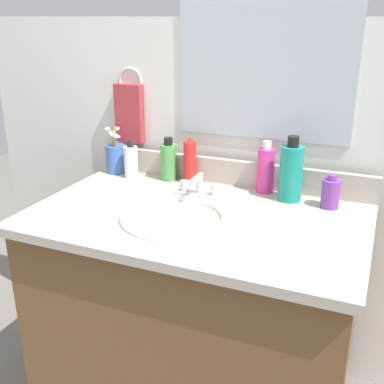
{
  "coord_description": "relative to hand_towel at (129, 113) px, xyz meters",
  "views": [
    {
      "loc": [
        0.5,
        -1.22,
        1.3
      ],
      "look_at": [
        -0.01,
        0.0,
        0.8
      ],
      "focal_mm": 43.9,
      "sensor_mm": 36.0,
      "label": 1
    }
  ],
  "objects": [
    {
      "name": "mirror_panel",
      "position": [
        0.51,
        0.02,
        0.23
      ],
      "size": [
        0.6,
        0.01,
        0.56
      ],
      "primitive_type": "cube",
      "color": "#B2BCC6"
    },
    {
      "name": "countertop",
      "position": [
        0.41,
        -0.32,
        -0.23
      ],
      "size": [
        1.02,
        0.63,
        0.03
      ],
      "primitive_type": "cube",
      "color": "#B2A899",
      "rests_on": "vanity_cabinet"
    },
    {
      "name": "bottle_spray_red",
      "position": [
        0.28,
        -0.06,
        -0.14
      ],
      "size": [
        0.05,
        0.05,
        0.17
      ],
      "color": "red",
      "rests_on": "countertop"
    },
    {
      "name": "faucet",
      "position": [
        0.36,
        -0.19,
        -0.19
      ],
      "size": [
        0.16,
        0.1,
        0.08
      ],
      "color": "silver",
      "rests_on": "countertop"
    },
    {
      "name": "bottle_mouthwash_teal",
      "position": [
        0.65,
        -0.09,
        -0.13
      ],
      "size": [
        0.08,
        0.08,
        0.21
      ],
      "color": "teal",
      "rests_on": "countertop"
    },
    {
      "name": "hand_towel",
      "position": [
        0.0,
        0.0,
        0.0
      ],
      "size": [
        0.11,
        0.04,
        0.22
      ],
      "primitive_type": "cube",
      "color": "#A53338"
    },
    {
      "name": "cup_blue_plastic",
      "position": [
        -0.03,
        -0.06,
        -0.16
      ],
      "size": [
        0.08,
        0.08,
        0.18
      ],
      "color": "#3F66B7",
      "rests_on": "countertop"
    },
    {
      "name": "bottle_toner_green",
      "position": [
        0.19,
        -0.06,
        -0.15
      ],
      "size": [
        0.06,
        0.06,
        0.16
      ],
      "color": "#4C9E4C",
      "rests_on": "countertop"
    },
    {
      "name": "backsplash",
      "position": [
        0.41,
        -0.02,
        -0.17
      ],
      "size": [
        1.02,
        0.02,
        0.09
      ],
      "primitive_type": "cube",
      "color": "#B2A899",
      "rests_on": "countertop"
    },
    {
      "name": "towel_ring",
      "position": [
        0.0,
        0.02,
        0.12
      ],
      "size": [
        0.1,
        0.01,
        0.1
      ],
      "primitive_type": "torus",
      "rotation": [
        1.57,
        0.0,
        0.0
      ],
      "color": "silver"
    },
    {
      "name": "bottle_lotion_white",
      "position": [
        0.05,
        -0.09,
        -0.16
      ],
      "size": [
        0.05,
        0.05,
        0.15
      ],
      "color": "white",
      "rests_on": "countertop"
    },
    {
      "name": "bottle_soap_pink",
      "position": [
        0.55,
        -0.05,
        -0.14
      ],
      "size": [
        0.06,
        0.06,
        0.18
      ],
      "color": "#D8338C",
      "rests_on": "countertop"
    },
    {
      "name": "vanity_cabinet",
      "position": [
        0.41,
        -0.32,
        -0.6
      ],
      "size": [
        0.98,
        0.58,
        0.71
      ],
      "primitive_type": "cube",
      "color": "brown",
      "rests_on": "ground_plane"
    },
    {
      "name": "bottle_cream_purple",
      "position": [
        0.78,
        -0.11,
        -0.17
      ],
      "size": [
        0.06,
        0.06,
        0.11
      ],
      "color": "#7A3899",
      "rests_on": "countertop"
    },
    {
      "name": "back_wall",
      "position": [
        0.41,
        0.04,
        -0.3
      ],
      "size": [
        2.12,
        0.04,
        1.3
      ],
      "primitive_type": "cube",
      "color": "silver",
      "rests_on": "ground_plane"
    },
    {
      "name": "sink_basin",
      "position": [
        0.36,
        -0.38,
        -0.25
      ],
      "size": [
        0.33,
        0.33,
        0.11
      ],
      "color": "white",
      "rests_on": "countertop"
    }
  ]
}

